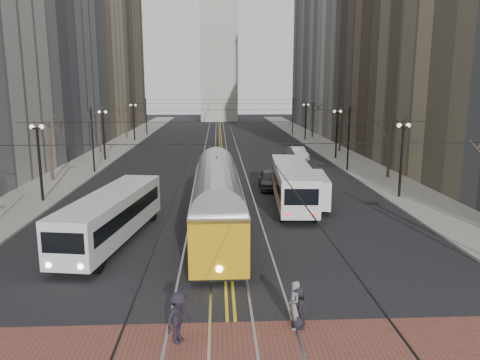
{
  "coord_description": "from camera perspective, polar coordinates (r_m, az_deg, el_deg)",
  "views": [
    {
      "loc": [
        -0.44,
        -16.99,
        8.62
      ],
      "look_at": [
        0.89,
        10.94,
        3.0
      ],
      "focal_mm": 35.0,
      "sensor_mm": 36.0,
      "label": 1
    }
  ],
  "objects": [
    {
      "name": "building_right_mid",
      "position": [
        68.64,
        20.51,
        17.69
      ],
      "size": [
        16.0,
        20.0,
        34.0
      ],
      "primitive_type": "cube",
      "color": "brown",
      "rests_on": "ground"
    },
    {
      "name": "ground",
      "position": [
        19.06,
        -1.16,
        -15.53
      ],
      "size": [
        260.0,
        260.0,
        0.0
      ],
      "primitive_type": "plane",
      "color": "black",
      "rests_on": "ground"
    },
    {
      "name": "trolley_wires",
      "position": [
        52.05,
        -2.25,
        6.01
      ],
      "size": [
        25.96,
        120.0,
        6.6
      ],
      "color": "black",
      "rests_on": "ground"
    },
    {
      "name": "sidewalk_left",
      "position": [
        64.25,
        -15.83,
        3.29
      ],
      "size": [
        5.0,
        140.0,
        0.15
      ],
      "primitive_type": "cube",
      "color": "gray",
      "rests_on": "ground"
    },
    {
      "name": "streetcar",
      "position": [
        27.05,
        -2.77,
        -3.5
      ],
      "size": [
        2.8,
        14.34,
        3.37
      ],
      "primitive_type": "cube",
      "rotation": [
        0.0,
        0.0,
        0.01
      ],
      "color": "#CC9512",
      "rests_on": "ground"
    },
    {
      "name": "sidewalk_right",
      "position": [
        64.45,
        11.18,
        3.53
      ],
      "size": [
        5.0,
        140.0,
        0.15
      ],
      "primitive_type": "cube",
      "color": "gray",
      "rests_on": "ground"
    },
    {
      "name": "pedestrian_b",
      "position": [
        17.52,
        6.64,
        -14.88
      ],
      "size": [
        0.53,
        0.71,
        1.76
      ],
      "primitive_type": "imported",
      "rotation": [
        0.0,
        0.0,
        4.9
      ],
      "color": "gray",
      "rests_on": "crosswalk_band"
    },
    {
      "name": "centre_lines",
      "position": [
        62.59,
        -2.3,
        3.44
      ],
      "size": [
        0.42,
        130.0,
        0.01
      ],
      "primitive_type": "cube",
      "color": "gold",
      "rests_on": "ground"
    },
    {
      "name": "sedan_silver",
      "position": [
        56.3,
        7.03,
        3.25
      ],
      "size": [
        2.08,
        4.77,
        1.52
      ],
      "primitive_type": "imported",
      "rotation": [
        0.0,
        0.0,
        0.1
      ],
      "color": "#B1B2B9",
      "rests_on": "ground"
    },
    {
      "name": "building_left_mid",
      "position": [
        68.31,
        -25.46,
        17.35
      ],
      "size": [
        16.0,
        20.0,
        34.0
      ],
      "primitive_type": "cube",
      "color": "slate",
      "rests_on": "ground"
    },
    {
      "name": "building_left_far",
      "position": [
        106.61,
        -17.08,
        17.01
      ],
      "size": [
        16.0,
        20.0,
        40.0
      ],
      "primitive_type": "cube",
      "color": "brown",
      "rests_on": "ground"
    },
    {
      "name": "cargo_van",
      "position": [
        34.07,
        8.73,
        -1.38
      ],
      "size": [
        2.58,
        5.53,
        2.36
      ],
      "primitive_type": "cube",
      "rotation": [
        0.0,
        0.0,
        -0.1
      ],
      "color": "white",
      "rests_on": "ground"
    },
    {
      "name": "transit_bus",
      "position": [
        27.07,
        -15.39,
        -4.53
      ],
      "size": [
        4.07,
        11.4,
        2.79
      ],
      "primitive_type": "cube",
      "rotation": [
        0.0,
        0.0,
        -0.16
      ],
      "color": "silver",
      "rests_on": "ground"
    },
    {
      "name": "sedan_grey",
      "position": [
        40.01,
        3.69,
        0.06
      ],
      "size": [
        2.02,
        4.71,
        1.59
      ],
      "primitive_type": "imported",
      "rotation": [
        0.0,
        0.0,
        -0.03
      ],
      "color": "#3B3E43",
      "rests_on": "ground"
    },
    {
      "name": "pedestrian_d",
      "position": [
        16.67,
        -7.51,
        -16.26
      ],
      "size": [
        1.2,
        1.35,
        1.81
      ],
      "primitive_type": "imported",
      "rotation": [
        0.0,
        0.0,
        0.99
      ],
      "color": "black",
      "rests_on": "crosswalk_band"
    },
    {
      "name": "lamp_posts",
      "position": [
        46.11,
        -2.17,
        4.1
      ],
      "size": [
        27.6,
        57.2,
        5.6
      ],
      "color": "black",
      "rests_on": "ground"
    },
    {
      "name": "street_trees",
      "position": [
        52.57,
        -2.24,
        5.0
      ],
      "size": [
        31.68,
        53.28,
        5.6
      ],
      "color": "#382D23",
      "rests_on": "ground"
    },
    {
      "name": "pedestrian_a",
      "position": [
        17.58,
        7.13,
        -15.13
      ],
      "size": [
        0.51,
        0.78,
        1.58
      ],
      "primitive_type": "imported",
      "rotation": [
        0.0,
        0.0,
        1.58
      ],
      "color": "black",
      "rests_on": "crosswalk_band"
    },
    {
      "name": "building_right_far",
      "position": [
        106.82,
        11.88,
        17.24
      ],
      "size": [
        16.0,
        20.0,
        40.0
      ],
      "primitive_type": "cube",
      "color": "slate",
      "rests_on": "ground"
    },
    {
      "name": "streetcar_rails",
      "position": [
        62.59,
        -2.3,
        3.44
      ],
      "size": [
        4.8,
        130.0,
        0.02
      ],
      "primitive_type": "cube",
      "color": "gray",
      "rests_on": "ground"
    },
    {
      "name": "rear_bus",
      "position": [
        34.4,
        6.43,
        -0.69
      ],
      "size": [
        3.18,
        11.46,
        2.95
      ],
      "primitive_type": "cube",
      "rotation": [
        0.0,
        0.0,
        -0.06
      ],
      "color": "silver",
      "rests_on": "ground"
    }
  ]
}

